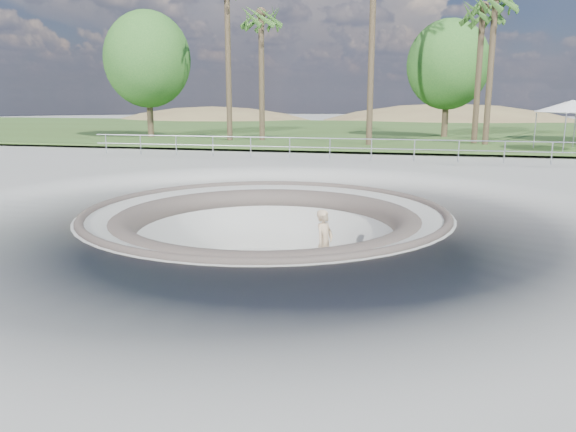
# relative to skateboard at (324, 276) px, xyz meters

# --- Properties ---
(ground) EXTENTS (180.00, 180.00, 0.00)m
(ground) POSITION_rel_skateboard_xyz_m (-1.67, -0.07, 1.83)
(ground) COLOR gray
(ground) RESTS_ON ground
(skate_bowl) EXTENTS (14.00, 14.00, 4.10)m
(skate_bowl) POSITION_rel_skateboard_xyz_m (-1.67, -0.07, 0.00)
(skate_bowl) COLOR gray
(skate_bowl) RESTS_ON ground
(grass_strip) EXTENTS (180.00, 36.00, 0.12)m
(grass_strip) POSITION_rel_skateboard_xyz_m (-1.67, 33.93, 2.05)
(grass_strip) COLOR #375020
(grass_strip) RESTS_ON ground
(distant_hills) EXTENTS (103.20, 45.00, 28.60)m
(distant_hills) POSITION_rel_skateboard_xyz_m (2.11, 57.10, -5.19)
(distant_hills) COLOR brown
(distant_hills) RESTS_ON ground
(safety_railing) EXTENTS (25.00, 0.06, 1.03)m
(safety_railing) POSITION_rel_skateboard_xyz_m (-1.67, 11.93, 2.53)
(safety_railing) COLOR #9A9DA2
(safety_railing) RESTS_ON ground
(skateboard) EXTENTS (0.82, 0.30, 0.08)m
(skateboard) POSITION_rel_skateboard_xyz_m (0.00, 0.00, 0.00)
(skateboard) COLOR olive
(skateboard) RESTS_ON ground
(skater) EXTENTS (0.67, 0.81, 1.90)m
(skater) POSITION_rel_skateboard_xyz_m (0.00, 0.00, 0.97)
(skater) COLOR tan
(skater) RESTS_ON skateboard
(canopy_white) EXTENTS (4.86, 4.86, 2.68)m
(canopy_white) POSITION_rel_skateboard_xyz_m (10.54, 18.36, 4.46)
(canopy_white) COLOR #9A9DA2
(canopy_white) RESTS_ON ground
(palm_b) EXTENTS (2.60, 2.60, 8.97)m
(palm_b) POSITION_rel_skateboard_xyz_m (-7.64, 21.27, 9.70)
(palm_b) COLOR brown
(palm_b) RESTS_ON ground
(palm_d) EXTENTS (2.60, 2.60, 8.97)m
(palm_d) POSITION_rel_skateboard_xyz_m (5.93, 21.84, 9.69)
(palm_d) COLOR brown
(palm_d) RESTS_ON ground
(palm_e) EXTENTS (2.60, 2.60, 9.46)m
(palm_e) POSITION_rel_skateboard_xyz_m (6.50, 21.02, 10.15)
(palm_e) COLOR brown
(palm_e) RESTS_ON ground
(bushy_tree_left) EXTENTS (6.14, 5.58, 8.85)m
(bushy_tree_left) POSITION_rel_skateboard_xyz_m (-16.31, 22.53, 7.50)
(bushy_tree_left) COLOR brown
(bushy_tree_left) RESTS_ON ground
(bushy_tree_mid) EXTENTS (5.74, 5.22, 8.28)m
(bushy_tree_mid) POSITION_rel_skateboard_xyz_m (4.35, 27.15, 7.14)
(bushy_tree_mid) COLOR brown
(bushy_tree_mid) RESTS_ON ground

